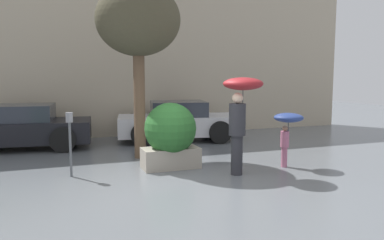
# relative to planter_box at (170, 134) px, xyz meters

# --- Properties ---
(ground_plane) EXTENTS (40.00, 40.00, 0.00)m
(ground_plane) POSITION_rel_planter_box_xyz_m (-0.37, -1.44, -0.77)
(ground_plane) COLOR slate
(building_facade) EXTENTS (18.00, 0.30, 6.00)m
(building_facade) POSITION_rel_planter_box_xyz_m (-0.37, 5.06, 2.23)
(building_facade) COLOR #B7A88E
(building_facade) RESTS_ON ground
(planter_box) EXTENTS (1.27, 1.16, 1.48)m
(planter_box) POSITION_rel_planter_box_xyz_m (0.00, 0.00, 0.00)
(planter_box) COLOR #9E9384
(planter_box) RESTS_ON ground
(person_adult) EXTENTS (0.84, 0.84, 2.04)m
(person_adult) POSITION_rel_planter_box_xyz_m (1.23, -0.99, 0.72)
(person_adult) COLOR #2D2D33
(person_adult) RESTS_ON ground
(person_child) EXTENTS (0.66, 0.66, 1.24)m
(person_child) POSITION_rel_planter_box_xyz_m (2.54, -0.80, 0.23)
(person_child) COLOR #B76684
(person_child) RESTS_ON ground
(parked_car_near) EXTENTS (4.07, 2.45, 1.26)m
(parked_car_near) POSITION_rel_planter_box_xyz_m (1.31, 3.50, -0.18)
(parked_car_near) COLOR silver
(parked_car_near) RESTS_ON ground
(parked_car_far) EXTENTS (3.92, 2.24, 1.26)m
(parked_car_far) POSITION_rel_planter_box_xyz_m (-3.32, 3.64, -0.18)
(parked_car_far) COLOR black
(parked_car_far) RESTS_ON ground
(street_tree) EXTENTS (2.08, 2.08, 4.32)m
(street_tree) POSITION_rel_planter_box_xyz_m (-0.42, 1.31, 2.61)
(street_tree) COLOR brown
(street_tree) RESTS_ON ground
(parking_meter) EXTENTS (0.14, 0.14, 1.33)m
(parking_meter) POSITION_rel_planter_box_xyz_m (-2.14, -0.02, 0.18)
(parking_meter) COLOR #595B60
(parking_meter) RESTS_ON ground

